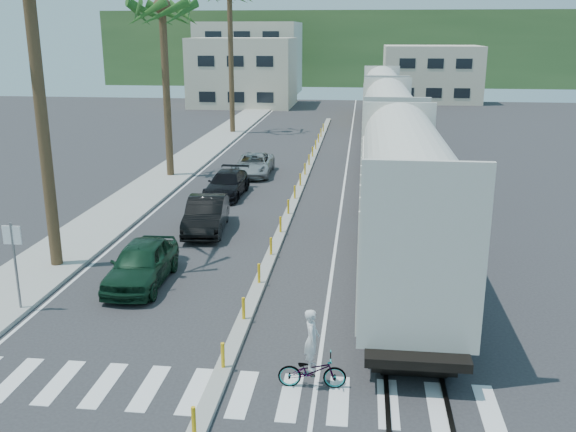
% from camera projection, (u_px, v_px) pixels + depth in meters
% --- Properties ---
extents(ground, '(140.00, 140.00, 0.00)m').
position_uv_depth(ground, '(231.00, 354.00, 17.98)').
color(ground, '#28282B').
rests_on(ground, ground).
extents(sidewalk, '(3.00, 90.00, 0.15)m').
position_uv_depth(sidewalk, '(181.00, 166.00, 42.77)').
color(sidewalk, gray).
rests_on(sidewalk, ground).
extents(rails, '(1.56, 100.00, 0.06)m').
position_uv_depth(rails, '(384.00, 162.00, 44.14)').
color(rails, black).
rests_on(rails, ground).
extents(median, '(0.45, 60.00, 0.85)m').
position_uv_depth(median, '(300.00, 187.00, 37.01)').
color(median, gray).
rests_on(median, ground).
extents(crosswalk, '(14.00, 2.20, 0.01)m').
position_uv_depth(crosswalk, '(215.00, 392.00, 16.07)').
color(crosswalk, silver).
rests_on(crosswalk, ground).
extents(lane_markings, '(9.42, 90.00, 0.01)m').
position_uv_depth(lane_markings, '(275.00, 169.00, 42.08)').
color(lane_markings, silver).
rests_on(lane_markings, ground).
extents(freight_train, '(3.00, 60.94, 5.85)m').
position_uv_depth(freight_train, '(386.00, 125.00, 41.42)').
color(freight_train, beige).
rests_on(freight_train, ground).
extents(street_sign, '(0.60, 0.08, 3.00)m').
position_uv_depth(street_sign, '(14.00, 254.00, 20.16)').
color(street_sign, slate).
rests_on(street_sign, ground).
extents(buildings, '(38.00, 27.00, 10.00)m').
position_uv_depth(buildings, '(290.00, 65.00, 85.88)').
color(buildings, beige).
rests_on(buildings, ground).
extents(hillside, '(80.00, 20.00, 12.00)m').
position_uv_depth(hillside, '(345.00, 48.00, 111.77)').
color(hillside, '#385628').
rests_on(hillside, ground).
extents(car_lead, '(2.07, 4.67, 1.56)m').
position_uv_depth(car_lead, '(141.00, 263.00, 22.78)').
color(car_lead, '#10301E').
rests_on(car_lead, ground).
extents(car_second, '(2.59, 5.02, 1.55)m').
position_uv_depth(car_second, '(206.00, 215.00, 28.87)').
color(car_second, black).
rests_on(car_second, ground).
extents(car_third, '(2.11, 4.73, 1.35)m').
position_uv_depth(car_third, '(227.00, 184.00, 35.09)').
color(car_third, black).
rests_on(car_third, ground).
extents(car_rear, '(2.50, 4.94, 1.34)m').
position_uv_depth(car_rear, '(254.00, 164.00, 40.30)').
color(car_rear, '#9FA1A4').
rests_on(car_rear, ground).
extents(cyclist, '(0.79, 1.80, 2.13)m').
position_uv_depth(cyclist, '(312.00, 363.00, 16.13)').
color(cyclist, '#9EA0A5').
rests_on(cyclist, ground).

